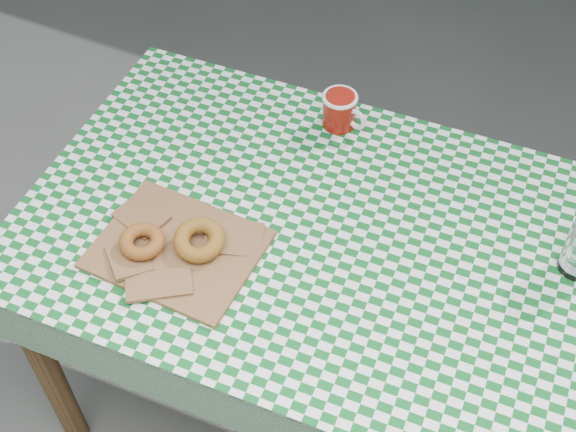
{
  "coord_description": "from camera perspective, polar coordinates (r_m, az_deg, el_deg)",
  "views": [
    {
      "loc": [
        0.57,
        -0.95,
        1.99
      ],
      "look_at": [
        0.14,
        -0.03,
        0.79
      ],
      "focal_mm": 48.0,
      "sensor_mm": 36.0,
      "label": 1
    }
  ],
  "objects": [
    {
      "name": "bagel_back",
      "position": [
        1.54,
        -6.6,
        -1.77
      ],
      "size": [
        0.12,
        0.12,
        0.03
      ],
      "primitive_type": "torus",
      "rotation": [
        0.0,
        0.0,
        0.15
      ],
      "color": "#99691F",
      "rests_on": "paper_bag"
    },
    {
      "name": "tablecloth",
      "position": [
        1.59,
        1.74,
        -1.0
      ],
      "size": [
        1.24,
        0.87,
        0.01
      ],
      "primitive_type": "cube",
      "rotation": [
        0.0,
        0.0,
        0.05
      ],
      "color": "#0E5A20",
      "rests_on": "table"
    },
    {
      "name": "paper_bag",
      "position": [
        1.56,
        -8.19,
        -2.37
      ],
      "size": [
        0.33,
        0.26,
        0.02
      ],
      "primitive_type": "cube",
      "rotation": [
        0.0,
        0.0,
        -0.02
      ],
      "color": "brown",
      "rests_on": "tablecloth"
    },
    {
      "name": "bagel_front",
      "position": [
        1.56,
        -10.77,
        -1.87
      ],
      "size": [
        0.1,
        0.1,
        0.03
      ],
      "primitive_type": "torus",
      "rotation": [
        0.0,
        0.0,
        -0.13
      ],
      "color": "#925B1E",
      "rests_on": "paper_bag"
    },
    {
      "name": "ground",
      "position": [
        2.28,
        -2.91,
        -11.08
      ],
      "size": [
        60.0,
        60.0,
        0.0
      ],
      "primitive_type": "plane",
      "color": "#4D4D48",
      "rests_on": "ground"
    },
    {
      "name": "coffee_mug",
      "position": [
        1.78,
        3.81,
        7.82
      ],
      "size": [
        0.18,
        0.18,
        0.09
      ],
      "primitive_type": null,
      "rotation": [
        0.0,
        0.0,
        -0.24
      ],
      "color": "maroon",
      "rests_on": "tablecloth"
    },
    {
      "name": "table",
      "position": [
        1.9,
        1.47,
        -8.2
      ],
      "size": [
        1.22,
        0.85,
        0.75
      ],
      "primitive_type": "cube",
      "rotation": [
        0.0,
        0.0,
        0.05
      ],
      "color": "#54361C",
      "rests_on": "ground"
    }
  ]
}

